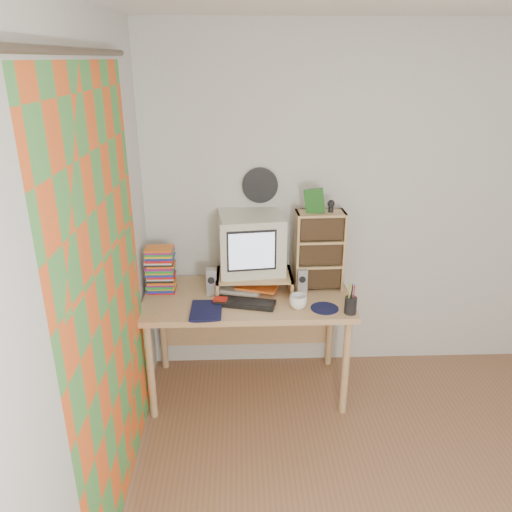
{
  "coord_description": "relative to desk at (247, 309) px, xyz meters",
  "views": [
    {
      "loc": [
        -1.08,
        -1.67,
        2.26
      ],
      "look_at": [
        -0.97,
        1.33,
        1.06
      ],
      "focal_mm": 35.0,
      "sensor_mm": 36.0,
      "label": 1
    }
  ],
  "objects": [
    {
      "name": "back_wall",
      "position": [
        1.03,
        0.31,
        0.63
      ],
      "size": [
        3.5,
        0.0,
        3.5
      ],
      "primitive_type": "plane",
      "rotation": [
        1.57,
        0.0,
        0.0
      ],
      "color": "silver",
      "rests_on": "floor"
    },
    {
      "name": "left_wall",
      "position": [
        -0.72,
        -1.44,
        0.63
      ],
      "size": [
        0.0,
        3.5,
        3.5
      ],
      "primitive_type": "plane",
      "rotation": [
        1.57,
        0.0,
        1.57
      ],
      "color": "silver",
      "rests_on": "floor"
    },
    {
      "name": "curtain",
      "position": [
        -0.68,
        -0.96,
        0.53
      ],
      "size": [
        0.0,
        2.2,
        2.2
      ],
      "primitive_type": "plane",
      "rotation": [
        1.57,
        0.0,
        1.57
      ],
      "color": "orange",
      "rests_on": "left_wall"
    },
    {
      "name": "wall_disc",
      "position": [
        0.1,
        0.29,
        0.81
      ],
      "size": [
        0.25,
        0.02,
        0.25
      ],
      "primitive_type": "cylinder",
      "rotation": [
        1.57,
        0.0,
        0.0
      ],
      "color": "black",
      "rests_on": "back_wall"
    },
    {
      "name": "desk",
      "position": [
        0.0,
        0.0,
        0.0
      ],
      "size": [
        1.4,
        0.7,
        0.75
      ],
      "color": "tan",
      "rests_on": "floor"
    },
    {
      "name": "monitor_riser",
      "position": [
        0.05,
        0.04,
        0.23
      ],
      "size": [
        0.52,
        0.3,
        0.12
      ],
      "color": "tan",
      "rests_on": "desk"
    },
    {
      "name": "crt_monitor",
      "position": [
        0.03,
        0.09,
        0.45
      ],
      "size": [
        0.47,
        0.47,
        0.4
      ],
      "primitive_type": "cube",
      "rotation": [
        0.0,
        0.0,
        0.12
      ],
      "color": "beige",
      "rests_on": "monitor_riser"
    },
    {
      "name": "speaker_left",
      "position": [
        -0.24,
        -0.03,
        0.23
      ],
      "size": [
        0.07,
        0.07,
        0.19
      ],
      "primitive_type": "cube",
      "rotation": [
        0.0,
        0.0,
        0.03
      ],
      "color": "#B4B4B9",
      "rests_on": "desk"
    },
    {
      "name": "speaker_right",
      "position": [
        0.37,
        -0.03,
        0.22
      ],
      "size": [
        0.07,
        0.07,
        0.18
      ],
      "primitive_type": "cube",
      "rotation": [
        0.0,
        0.0,
        0.11
      ],
      "color": "#B4B4B9",
      "rests_on": "desk"
    },
    {
      "name": "keyboard",
      "position": [
        -0.02,
        -0.2,
        0.15
      ],
      "size": [
        0.42,
        0.22,
        0.03
      ],
      "primitive_type": "cube",
      "rotation": [
        0.0,
        0.0,
        -0.24
      ],
      "color": "black",
      "rests_on": "desk"
    },
    {
      "name": "dvd_stack",
      "position": [
        -0.59,
        0.03,
        0.27
      ],
      "size": [
        0.19,
        0.13,
        0.26
      ],
      "primitive_type": null,
      "rotation": [
        0.0,
        0.0,
        -0.0
      ],
      "color": "brown",
      "rests_on": "desk"
    },
    {
      "name": "cd_rack",
      "position": [
        0.5,
        0.06,
        0.41
      ],
      "size": [
        0.34,
        0.19,
        0.55
      ],
      "primitive_type": "cube",
      "rotation": [
        0.0,
        0.0,
        0.03
      ],
      "color": "tan",
      "rests_on": "desk"
    },
    {
      "name": "mug",
      "position": [
        0.32,
        -0.25,
        0.18
      ],
      "size": [
        0.13,
        0.13,
        0.09
      ],
      "primitive_type": "imported",
      "rotation": [
        0.0,
        0.0,
        -0.17
      ],
      "color": "white",
      "rests_on": "desk"
    },
    {
      "name": "diary",
      "position": [
        -0.37,
        -0.29,
        0.16
      ],
      "size": [
        0.24,
        0.18,
        0.05
      ],
      "primitive_type": "imported",
      "rotation": [
        0.0,
        0.0,
        -0.01
      ],
      "color": "#0F1137",
      "rests_on": "desk"
    },
    {
      "name": "mousepad",
      "position": [
        0.5,
        -0.27,
        0.14
      ],
      "size": [
        0.22,
        0.22,
        0.0
      ],
      "primitive_type": "cylinder",
      "rotation": [
        0.0,
        0.0,
        -0.25
      ],
      "color": "black",
      "rests_on": "desk"
    },
    {
      "name": "pen_cup",
      "position": [
        0.65,
        -0.34,
        0.21
      ],
      "size": [
        0.08,
        0.08,
        0.15
      ],
      "primitive_type": null,
      "rotation": [
        0.0,
        0.0,
        -0.01
      ],
      "color": "black",
      "rests_on": "desk"
    },
    {
      "name": "papers",
      "position": [
        -0.0,
        0.05,
        0.16
      ],
      "size": [
        0.38,
        0.33,
        0.04
      ],
      "primitive_type": null,
      "rotation": [
        0.0,
        0.0,
        -0.32
      ],
      "color": "beige",
      "rests_on": "desk"
    },
    {
      "name": "red_box",
      "position": [
        -0.18,
        -0.18,
        0.16
      ],
      "size": [
        0.1,
        0.07,
        0.04
      ],
      "primitive_type": "cube",
      "rotation": [
        0.0,
        0.0,
        -0.21
      ],
      "color": "red",
      "rests_on": "desk"
    },
    {
      "name": "game_box",
      "position": [
        0.45,
        0.05,
        0.77
      ],
      "size": [
        0.13,
        0.05,
        0.16
      ],
      "primitive_type": "cube",
      "rotation": [
        0.0,
        0.0,
        -0.18
      ],
      "color": "#1A5819",
      "rests_on": "cd_rack"
    },
    {
      "name": "webcam",
      "position": [
        0.56,
        0.06,
        0.73
      ],
      "size": [
        0.05,
        0.05,
        0.08
      ],
      "primitive_type": null,
      "rotation": [
        0.0,
        0.0,
        0.02
      ],
      "color": "black",
      "rests_on": "cd_rack"
    }
  ]
}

